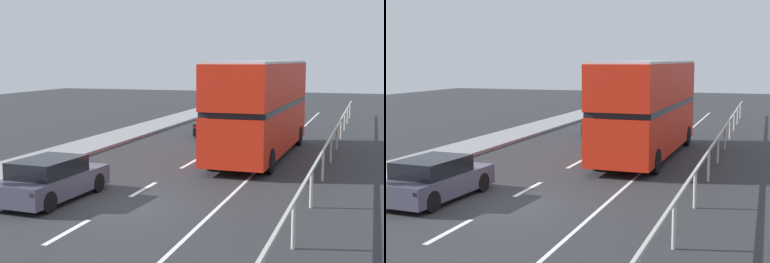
# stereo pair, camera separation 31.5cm
# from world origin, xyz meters

# --- Properties ---
(ground_plane) EXTENTS (75.42, 120.00, 0.10)m
(ground_plane) POSITION_xyz_m (0.00, 0.00, -0.05)
(ground_plane) COLOR #2A2B2E
(lane_paint_markings) EXTENTS (3.19, 46.00, 0.01)m
(lane_paint_markings) POSITION_xyz_m (1.93, 8.25, 0.00)
(lane_paint_markings) COLOR silver
(lane_paint_markings) RESTS_ON ground
(bridge_side_railing) EXTENTS (0.10, 42.00, 1.18)m
(bridge_side_railing) POSITION_xyz_m (5.69, 9.00, 0.96)
(bridge_side_railing) COLOR #B9BAB0
(bridge_side_railing) RESTS_ON ground
(double_decker_bus_red) EXTENTS (2.77, 10.70, 4.33)m
(double_decker_bus_red) POSITION_xyz_m (2.50, 9.65, 2.32)
(double_decker_bus_red) COLOR red
(double_decker_bus_red) RESTS_ON ground
(hatchback_car_near) EXTENTS (1.99, 4.23, 1.35)m
(hatchback_car_near) POSITION_xyz_m (-2.20, -0.22, 0.65)
(hatchback_car_near) COLOR #474557
(hatchback_car_near) RESTS_ON ground
(sedan_car_ahead) EXTENTS (1.97, 4.43, 1.44)m
(sedan_car_ahead) POSITION_xyz_m (-1.28, 15.94, 0.69)
(sedan_car_ahead) COLOR black
(sedan_car_ahead) RESTS_ON ground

